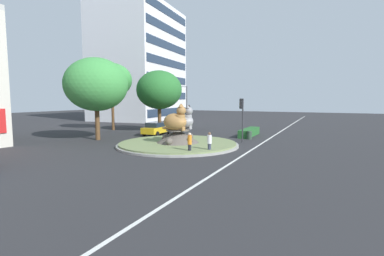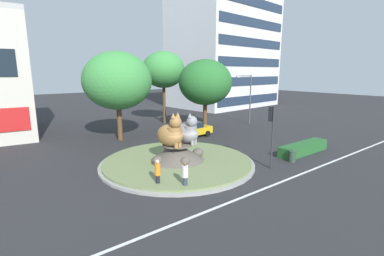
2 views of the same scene
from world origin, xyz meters
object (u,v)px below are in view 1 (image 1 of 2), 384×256
Objects in this scene: pedestrian_white_shirt at (209,142)px; sedan_on_far_lane at (157,128)px; traffic_light_mast at (242,112)px; second_tree_near_tower at (159,90)px; pedestrian_orange_shirt at (190,143)px; cat_statue_grey at (184,120)px; cat_statue_tabby at (176,120)px; broadleaf_tree_behind_island at (96,85)px; streetlight_arm at (186,103)px; third_tree_left at (112,80)px; litter_bin at (249,135)px; office_tower at (140,64)px.

pedestrian_white_shirt reaches higher than sedan_on_far_lane.
second_tree_near_tower is (4.78, 12.99, 2.53)m from traffic_light_mast.
pedestrian_white_shirt is (1.12, -1.26, -0.02)m from pedestrian_orange_shirt.
second_tree_near_tower is 17.85m from pedestrian_white_shirt.
traffic_light_mast reaches higher than cat_statue_grey.
traffic_light_mast is at bearing 29.94° from cat_statue_grey.
broadleaf_tree_behind_island reaches higher than cat_statue_tabby.
sedan_on_far_lane is at bearing 18.30° from streetlight_arm.
sedan_on_far_lane is (-2.26, -8.95, -6.32)m from third_tree_left.
traffic_light_mast is 0.51× the size of broadleaf_tree_behind_island.
pedestrian_orange_shirt is at bearing -139.64° from second_tree_near_tower.
third_tree_left is 5.42× the size of pedestrian_white_shirt.
traffic_light_mast is 15.85m from broadleaf_tree_behind_island.
cat_statue_tabby is at bearing -139.61° from sedan_on_far_lane.
broadleaf_tree_behind_island is at bearing 175.20° from cat_statue_grey.
litter_bin is at bearing 64.97° from streetlight_arm.
traffic_light_mast is at bearing -133.97° from office_tower.
second_tree_near_tower reaches higher than cat_statue_tabby.
sedan_on_far_lane is (-3.45, -1.76, -4.87)m from second_tree_near_tower.
office_tower is (29.53, 25.40, 9.62)m from cat_statue_tabby.
cat_statue_tabby is 7.23m from traffic_light_mast.
office_tower is 33.56m from broadleaf_tree_behind_island.
pedestrian_white_shirt is at bearing -49.46° from cat_statue_grey.
third_tree_left is (3.60, 20.18, 3.99)m from traffic_light_mast.
cat_statue_grey is 6.16m from traffic_light_mast.
broadleaf_tree_behind_island is 0.93× the size of third_tree_left.
broadleaf_tree_behind_island is 9.02m from sedan_on_far_lane.
traffic_light_mast is 0.70× the size of streetlight_arm.
second_tree_near_tower reaches higher than pedestrian_orange_shirt.
third_tree_left is 11.73m from streetlight_arm.
cat_statue_tabby is at bearing 35.55° from streetlight_arm.
pedestrian_orange_shirt is (-20.18, -10.69, -2.90)m from streetlight_arm.
second_tree_near_tower is at bearing -143.76° from office_tower.
cat_statue_grey is 0.27× the size of third_tree_left.
cat_statue_tabby is 0.59× the size of traffic_light_mast.
broadleaf_tree_behind_island is at bearing 165.04° from cat_statue_tabby.
streetlight_arm is 11.06m from sedan_on_far_lane.
sedan_on_far_lane is at bearing 129.77° from cat_statue_grey.
traffic_light_mast is at bearing -100.33° from sedan_on_far_lane.
cat_statue_tabby is 0.56× the size of sedan_on_far_lane.
broadleaf_tree_behind_island is 1.37× the size of streetlight_arm.
cat_statue_tabby reaches higher than litter_bin.
cat_statue_grey is at bearing -132.52° from sedan_on_far_lane.
pedestrian_white_shirt is (-10.76, -19.56, -6.23)m from third_tree_left.
third_tree_left reaches higher than cat_statue_grey.
litter_bin is (-9.30, -12.76, -3.40)m from streetlight_arm.
pedestrian_orange_shirt is at bearing 38.98° from streetlight_arm.
cat_statue_grey is (1.46, -0.06, -0.05)m from cat_statue_tabby.
cat_statue_tabby is 18.58m from third_tree_left.
sedan_on_far_lane is (-10.56, -1.34, -3.01)m from streetlight_arm.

